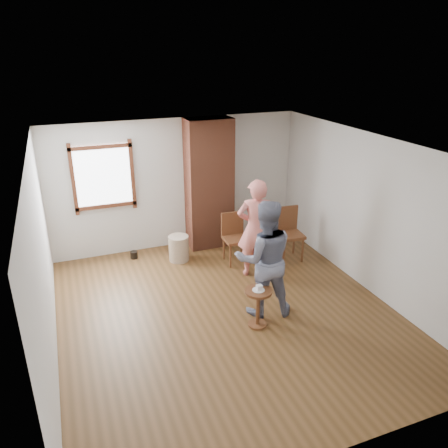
{
  "coord_description": "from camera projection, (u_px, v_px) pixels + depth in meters",
  "views": [
    {
      "loc": [
        -2.12,
        -5.37,
        3.88
      ],
      "look_at": [
        0.26,
        0.8,
        1.15
      ],
      "focal_mm": 35.0,
      "sensor_mm": 36.0,
      "label": 1
    }
  ],
  "objects": [
    {
      "name": "ground",
      "position": [
        227.0,
        312.0,
        6.81
      ],
      "size": [
        5.5,
        5.5,
        0.0
      ],
      "primitive_type": "plane",
      "color": "brown",
      "rests_on": "ground"
    },
    {
      "name": "stoneware_crock",
      "position": [
        179.0,
        248.0,
        8.38
      ],
      "size": [
        0.45,
        0.45,
        0.5
      ],
      "primitive_type": "cylinder",
      "rotation": [
        0.0,
        0.0,
        -0.16
      ],
      "color": "#C6AC8F",
      "rests_on": "ground"
    },
    {
      "name": "dining_chair_left",
      "position": [
        235.0,
        235.0,
        8.27
      ],
      "size": [
        0.45,
        0.45,
        0.95
      ],
      "rotation": [
        0.0,
        0.0,
        -0.02
      ],
      "color": "brown",
      "rests_on": "ground"
    },
    {
      "name": "side_table",
      "position": [
        258.0,
        302.0,
        6.35
      ],
      "size": [
        0.4,
        0.4,
        0.6
      ],
      "color": "brown",
      "rests_on": "ground"
    },
    {
      "name": "cake_plate",
      "position": [
        258.0,
        290.0,
        6.28
      ],
      "size": [
        0.18,
        0.18,
        0.01
      ],
      "primitive_type": "cylinder",
      "color": "white",
      "rests_on": "side_table"
    },
    {
      "name": "room_shell",
      "position": [
        209.0,
        191.0,
        6.62
      ],
      "size": [
        5.04,
        5.52,
        2.62
      ],
      "color": "silver",
      "rests_on": "ground"
    },
    {
      "name": "cake_slice",
      "position": [
        259.0,
        288.0,
        6.27
      ],
      "size": [
        0.08,
        0.07,
        0.06
      ],
      "primitive_type": "cube",
      "color": "white",
      "rests_on": "cake_plate"
    },
    {
      "name": "person_pink",
      "position": [
        256.0,
        229.0,
        7.62
      ],
      "size": [
        0.76,
        0.62,
        1.79
      ],
      "primitive_type": "imported",
      "rotation": [
        0.0,
        0.0,
        2.8
      ],
      "color": "#E27871",
      "rests_on": "ground"
    },
    {
      "name": "dining_chair_right",
      "position": [
        288.0,
        230.0,
        8.38
      ],
      "size": [
        0.51,
        0.51,
        1.01
      ],
      "rotation": [
        0.0,
        0.0,
        -0.08
      ],
      "color": "brown",
      "rests_on": "ground"
    },
    {
      "name": "man",
      "position": [
        264.0,
        259.0,
        6.5
      ],
      "size": [
        1.04,
        0.89,
        1.84
      ],
      "primitive_type": "imported",
      "rotation": [
        0.0,
        0.0,
        2.9
      ],
      "color": "black",
      "rests_on": "ground"
    },
    {
      "name": "dark_pot",
      "position": [
        134.0,
        255.0,
        8.52
      ],
      "size": [
        0.15,
        0.15,
        0.14
      ],
      "primitive_type": "cylinder",
      "rotation": [
        0.0,
        0.0,
        0.05
      ],
      "color": "black",
      "rests_on": "ground"
    },
    {
      "name": "brick_chimney",
      "position": [
        209.0,
        184.0,
        8.67
      ],
      "size": [
        0.9,
        0.5,
        2.6
      ],
      "primitive_type": "cube",
      "color": "brown",
      "rests_on": "ground"
    }
  ]
}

